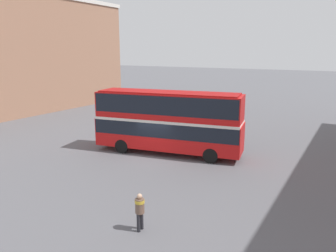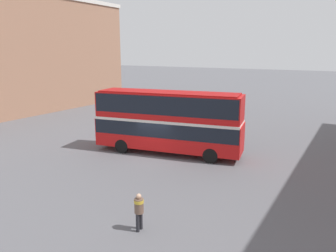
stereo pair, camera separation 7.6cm
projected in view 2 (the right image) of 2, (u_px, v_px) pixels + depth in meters
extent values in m
plane|color=#5B5B60|center=(153.00, 158.00, 23.59)|extent=(240.00, 240.00, 0.00)
cube|color=red|center=(168.00, 134.00, 24.39)|extent=(11.22, 4.56, 2.12)
cube|color=red|center=(168.00, 107.00, 23.93)|extent=(11.04, 4.45, 1.98)
cube|color=black|center=(168.00, 127.00, 24.28)|extent=(11.12, 4.56, 1.04)
cube|color=black|center=(168.00, 103.00, 23.88)|extent=(10.89, 4.45, 1.34)
cube|color=silver|center=(168.00, 119.00, 24.15)|extent=(11.12, 4.56, 0.20)
cube|color=#A91111|center=(168.00, 92.00, 23.70)|extent=(10.53, 4.18, 0.10)
cylinder|color=black|center=(217.00, 147.00, 24.49)|extent=(1.09, 0.49, 1.05)
cylinder|color=black|center=(210.00, 156.00, 22.42)|extent=(1.09, 0.49, 1.05)
cylinder|color=black|center=(135.00, 139.00, 26.73)|extent=(1.09, 0.49, 1.05)
cylinder|color=black|center=(122.00, 146.00, 24.66)|extent=(1.09, 0.49, 1.05)
cylinder|color=#232328|center=(138.00, 223.00, 13.88)|extent=(0.15, 0.15, 0.82)
cylinder|color=#232328|center=(141.00, 220.00, 14.10)|extent=(0.15, 0.15, 0.82)
cylinder|color=brown|center=(139.00, 206.00, 13.83)|extent=(0.41, 0.41, 0.65)
cylinder|color=gold|center=(139.00, 201.00, 13.78)|extent=(0.44, 0.44, 0.14)
sphere|color=#D8A884|center=(139.00, 196.00, 13.73)|extent=(0.22, 0.22, 0.22)
cube|color=black|center=(212.00, 109.00, 39.96)|extent=(4.56, 2.67, 0.73)
cube|color=black|center=(211.00, 104.00, 39.94)|extent=(2.51, 2.08, 0.47)
cylinder|color=black|center=(225.00, 112.00, 39.78)|extent=(0.63, 0.33, 0.60)
cylinder|color=black|center=(217.00, 114.00, 38.56)|extent=(0.63, 0.33, 0.60)
cylinder|color=black|center=(207.00, 109.00, 41.51)|extent=(0.63, 0.33, 0.60)
cylinder|color=black|center=(199.00, 111.00, 40.30)|extent=(0.63, 0.33, 0.60)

